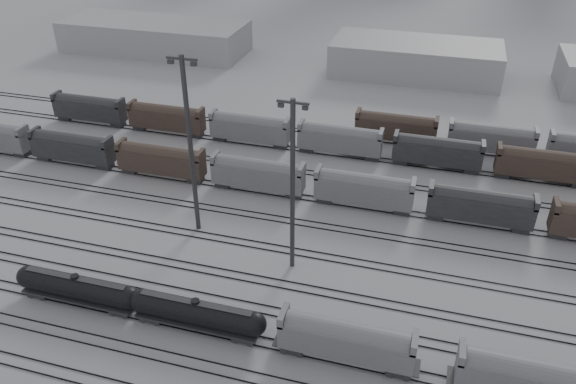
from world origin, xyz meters
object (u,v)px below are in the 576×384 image
(tank_car_b, at_px, (197,313))
(hopper_car_b, at_px, (532,378))
(tank_car_a, at_px, (77,288))
(hopper_car_a, at_px, (346,339))
(light_mast_c, at_px, (293,184))

(tank_car_b, bearing_deg, hopper_car_b, 0.00)
(tank_car_a, bearing_deg, hopper_car_a, 0.00)
(hopper_car_a, distance_m, hopper_car_b, 18.38)
(hopper_car_a, relative_size, light_mast_c, 0.61)
(hopper_car_a, height_order, light_mast_c, light_mast_c)
(light_mast_c, bearing_deg, hopper_car_b, -26.48)
(tank_car_a, bearing_deg, tank_car_b, 0.00)
(light_mast_c, bearing_deg, tank_car_b, -117.33)
(tank_car_b, relative_size, light_mast_c, 0.70)
(tank_car_b, height_order, hopper_car_b, hopper_car_b)
(tank_car_b, bearing_deg, hopper_car_a, 0.00)
(hopper_car_a, height_order, hopper_car_b, hopper_car_a)
(hopper_car_b, bearing_deg, hopper_car_a, 180.00)
(hopper_car_b, xyz_separation_m, light_mast_c, (-28.26, 14.08, 9.32))
(tank_car_b, xyz_separation_m, light_mast_c, (7.27, 14.08, 10.12))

